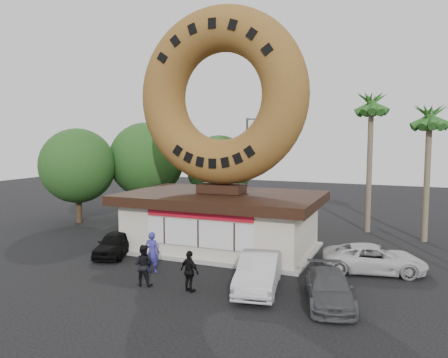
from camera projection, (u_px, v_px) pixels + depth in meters
ground at (171, 280)px, 19.94m from camera, size 90.00×90.00×0.00m
donut_shop at (221, 219)px, 25.26m from camera, size 11.20×7.20×3.80m
giant_donut at (221, 96)px, 24.59m from camera, size 9.98×2.54×9.98m
tree_west at (147, 160)px, 35.05m from camera, size 6.00×6.00×7.65m
tree_mid at (219, 168)px, 34.85m from camera, size 5.20×5.20×6.63m
tree_far at (78, 166)px, 32.74m from camera, size 5.60×5.60×7.14m
palm_near at (371, 108)px, 29.12m from camera, size 2.60×2.60×9.75m
palm_far at (430, 121)px, 26.49m from camera, size 2.60×2.60×8.75m
street_lamp at (249, 162)px, 34.91m from camera, size 2.11×0.20×8.00m
person_left at (152, 252)px, 20.95m from camera, size 0.77×0.54×2.00m
person_center at (143, 265)px, 19.15m from camera, size 0.97×0.81×1.83m
person_right at (190, 271)px, 18.35m from camera, size 1.12×0.76×1.77m
car_black at (115, 243)px, 24.04m from camera, size 2.63×4.13×1.31m
car_silver at (259, 272)px, 18.66m from camera, size 2.44×4.85×1.53m
car_grey at (329, 288)px, 17.10m from camera, size 2.78×4.54×1.23m
car_white at (374, 259)px, 21.00m from camera, size 5.17×3.14×1.34m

